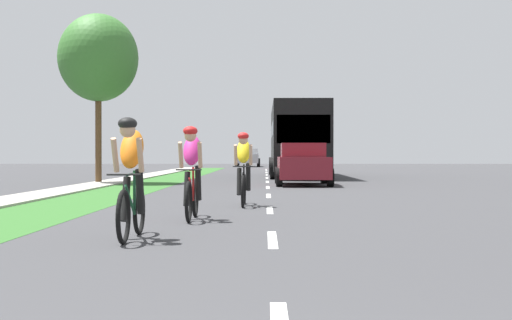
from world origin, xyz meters
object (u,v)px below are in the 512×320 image
at_px(bus_black, 297,137).
at_px(pickup_silver, 248,158).
at_px(sedan_maroon, 303,164).
at_px(cyclist_distant, 244,168).
at_px(suv_red, 289,157).
at_px(cyclist_trailing, 192,172).
at_px(street_tree_near, 98,58).
at_px(cyclist_lead, 131,177).

distance_m(bus_black, pickup_silver, 28.23).
bearing_deg(sedan_maroon, cyclist_distant, -100.27).
height_order(sedan_maroon, suv_red, suv_red).
bearing_deg(cyclist_trailing, street_tree_near, 109.54).
distance_m(bus_black, suv_red, 19.39).
height_order(cyclist_lead, pickup_silver, pickup_silver).
height_order(cyclist_trailing, sedan_maroon, cyclist_trailing).
distance_m(cyclist_lead, pickup_silver, 53.38).
bearing_deg(bus_black, pickup_silver, 96.46).
xyz_separation_m(cyclist_lead, pickup_silver, (0.18, 53.38, 0.02)).
relative_size(bus_black, suv_red, 2.47).
relative_size(cyclist_trailing, sedan_maroon, 0.40).
bearing_deg(street_tree_near, bus_black, 44.91).
bearing_deg(suv_red, street_tree_near, -106.99).
bearing_deg(pickup_silver, cyclist_distant, -88.68).
height_order(pickup_silver, street_tree_near, street_tree_near).
height_order(cyclist_distant, street_tree_near, street_tree_near).
bearing_deg(cyclist_distant, street_tree_near, 117.42).
bearing_deg(suv_red, cyclist_distant, -93.52).
height_order(bus_black, suv_red, bus_black).
height_order(bus_black, street_tree_near, street_tree_near).
bearing_deg(suv_red, cyclist_trailing, -94.32).
relative_size(cyclist_trailing, bus_black, 0.15).
bearing_deg(suv_red, cyclist_lead, -94.70).
xyz_separation_m(suv_red, street_tree_near, (-8.37, -27.39, 3.88)).
relative_size(cyclist_distant, street_tree_near, 0.26).
bearing_deg(street_tree_near, cyclist_trailing, -70.46).
bearing_deg(cyclist_distant, bus_black, 83.93).
height_order(cyclist_lead, bus_black, bus_black).
distance_m(cyclist_distant, pickup_silver, 47.58).
distance_m(suv_red, pickup_silver, 9.34).
bearing_deg(suv_red, bus_black, -90.94).
relative_size(sedan_maroon, suv_red, 0.91).
distance_m(suv_red, street_tree_near, 28.90).
xyz_separation_m(sedan_maroon, pickup_silver, (-2.93, 37.43, 0.06)).
xyz_separation_m(cyclist_distant, suv_red, (2.40, 38.90, 0.14)).
bearing_deg(bus_black, cyclist_trailing, -97.18).
bearing_deg(suv_red, pickup_silver, 111.94).
xyz_separation_m(cyclist_trailing, sedan_maroon, (2.62, 13.26, -0.04)).
height_order(cyclist_trailing, pickup_silver, pickup_silver).
height_order(cyclist_trailing, cyclist_distant, same).
bearing_deg(cyclist_trailing, suv_red, 85.68).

